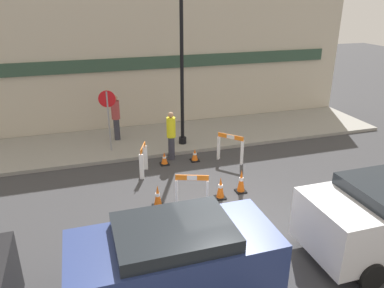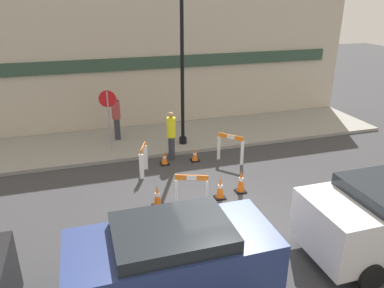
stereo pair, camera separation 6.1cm
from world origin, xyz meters
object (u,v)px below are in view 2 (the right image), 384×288
object	(u,v)px
stop_sign	(108,111)
person_pedestrian	(116,116)
person_worker	(171,134)
parked_car_1	(173,259)
streetlamp_post	(182,34)

from	to	relation	value
stop_sign	person_pedestrian	xyz separation A→B (m)	(0.35, 1.04, -0.53)
stop_sign	person_worker	bearing A→B (deg)	160.68
parked_car_1	person_pedestrian	bearing A→B (deg)	90.38
person_pedestrian	streetlamp_post	bearing A→B (deg)	140.72
person_worker	parked_car_1	distance (m)	6.57
person_pedestrian	parked_car_1	xyz separation A→B (m)	(0.06, -8.56, -0.16)
person_worker	person_pedestrian	size ratio (longest dim) A/B	0.98
streetlamp_post	stop_sign	xyz separation A→B (m)	(-2.69, 0.11, -2.56)
streetlamp_post	person_worker	world-z (taller)	streetlamp_post
streetlamp_post	person_pedestrian	xyz separation A→B (m)	(-2.34, 1.15, -3.09)
stop_sign	person_worker	distance (m)	2.39
stop_sign	person_pedestrian	world-z (taller)	stop_sign
person_pedestrian	parked_car_1	world-z (taller)	person_pedestrian
person_pedestrian	stop_sign	bearing A→B (deg)	58.32
person_worker	streetlamp_post	bearing A→B (deg)	133.56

